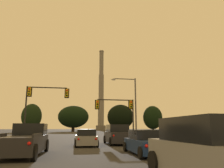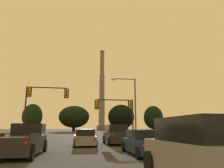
% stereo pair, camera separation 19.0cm
% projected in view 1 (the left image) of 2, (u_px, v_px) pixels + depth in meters
% --- Properties ---
extents(hatchback_center_lane_front, '(1.95, 4.12, 1.44)m').
position_uv_depth(hatchback_center_lane_front, '(86.00, 138.00, 19.03)').
color(hatchback_center_lane_front, gray).
rests_on(hatchback_center_lane_front, ground_plane).
extents(pickup_truck_left_lane_second, '(2.22, 5.52, 1.82)m').
position_uv_depth(pickup_truck_left_lane_second, '(25.00, 141.00, 12.67)').
color(pickup_truck_left_lane_second, '#232328').
rests_on(pickup_truck_left_lane_second, ground_plane).
extents(suv_right_lane_front, '(2.10, 4.91, 1.86)m').
position_uv_depth(suv_right_lane_front, '(117.00, 135.00, 21.07)').
color(suv_right_lane_front, '#232328').
rests_on(suv_right_lane_front, ground_plane).
extents(sedan_right_lane_second, '(2.07, 4.74, 1.43)m').
position_uv_depth(sedan_right_lane_second, '(146.00, 143.00, 13.00)').
color(sedan_right_lane_second, navy).
rests_on(sedan_right_lane_second, ground_plane).
extents(suv_right_lane_third, '(2.24, 4.95, 1.86)m').
position_uv_depth(suv_right_lane_third, '(211.00, 152.00, 6.06)').
color(suv_right_lane_third, gray).
rests_on(suv_right_lane_third, ground_plane).
extents(traffic_light_overhead_left, '(5.36, 0.50, 6.65)m').
position_uv_depth(traffic_light_overhead_left, '(40.00, 99.00, 27.18)').
color(traffic_light_overhead_left, black).
rests_on(traffic_light_overhead_left, ground_plane).
extents(traffic_light_overhead_right, '(5.25, 0.50, 5.28)m').
position_uv_depth(traffic_light_overhead_right, '(120.00, 109.00, 28.72)').
color(traffic_light_overhead_right, black).
rests_on(traffic_light_overhead_right, ground_plane).
extents(street_lamp, '(3.50, 0.36, 8.34)m').
position_uv_depth(street_lamp, '(132.00, 101.00, 29.72)').
color(street_lamp, '#56565B').
rests_on(street_lamp, ground_plane).
extents(smokestack, '(5.89, 5.89, 50.44)m').
position_uv_depth(smokestack, '(101.00, 98.00, 135.02)').
color(smokestack, slate).
rests_on(smokestack, ground_plane).
extents(treeline_left_mid, '(7.61, 6.85, 10.79)m').
position_uv_depth(treeline_left_mid, '(32.00, 116.00, 84.24)').
color(treeline_left_mid, black).
rests_on(treeline_left_mid, ground_plane).
extents(treeline_center_left, '(13.34, 12.01, 11.16)m').
position_uv_depth(treeline_center_left, '(73.00, 117.00, 95.76)').
color(treeline_center_left, black).
rests_on(treeline_center_left, ground_plane).
extents(treeline_far_left, '(11.97, 10.77, 12.01)m').
position_uv_depth(treeline_far_left, '(121.00, 117.00, 98.98)').
color(treeline_far_left, black).
rests_on(treeline_far_left, ground_plane).
extents(treeline_far_right, '(8.51, 7.65, 11.16)m').
position_uv_depth(treeline_far_right, '(153.00, 117.00, 96.22)').
color(treeline_far_right, black).
rests_on(treeline_far_right, ground_plane).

